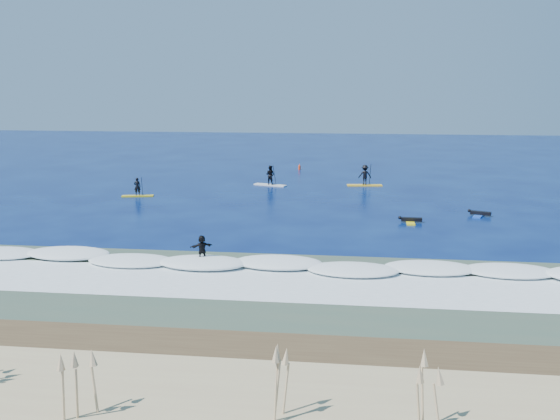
# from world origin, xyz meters

# --- Properties ---
(ground) EXTENTS (160.00, 160.00, 0.00)m
(ground) POSITION_xyz_m (0.00, 0.00, 0.00)
(ground) COLOR #030F42
(ground) RESTS_ON ground
(wet_sand_strip) EXTENTS (90.00, 5.00, 0.08)m
(wet_sand_strip) POSITION_xyz_m (0.00, -21.50, 0.00)
(wet_sand_strip) COLOR #453320
(wet_sand_strip) RESTS_ON ground
(shallow_water) EXTENTS (90.00, 13.00, 0.01)m
(shallow_water) POSITION_xyz_m (0.00, -14.00, 0.01)
(shallow_water) COLOR #3B503E
(shallow_water) RESTS_ON ground
(breaking_wave) EXTENTS (40.00, 6.00, 0.30)m
(breaking_wave) POSITION_xyz_m (0.00, -10.00, 0.00)
(breaking_wave) COLOR white
(breaking_wave) RESTS_ON ground
(whitewater) EXTENTS (34.00, 5.00, 0.02)m
(whitewater) POSITION_xyz_m (0.00, -13.00, 0.00)
(whitewater) COLOR silver
(whitewater) RESTS_ON ground
(dune_grass) EXTENTS (40.00, 4.00, 1.70)m
(dune_grass) POSITION_xyz_m (0.00, -27.00, 1.85)
(dune_grass) COLOR tan
(dune_grass) RESTS_ON dune
(sup_paddler_left) EXTENTS (2.77, 1.27, 1.89)m
(sup_paddler_left) POSITION_xyz_m (-13.66, 9.36, 0.59)
(sup_paddler_left) COLOR gold
(sup_paddler_left) RESTS_ON ground
(sup_paddler_center) EXTENTS (3.27, 1.78, 2.23)m
(sup_paddler_center) POSITION_xyz_m (-3.08, 16.60, 0.83)
(sup_paddler_center) COLOR silver
(sup_paddler_center) RESTS_ON ground
(sup_paddler_right) EXTENTS (3.37, 1.19, 2.32)m
(sup_paddler_right) POSITION_xyz_m (5.89, 17.55, 0.90)
(sup_paddler_right) COLOR yellow
(sup_paddler_right) RESTS_ON ground
(prone_paddler_near) EXTENTS (1.66, 2.10, 0.44)m
(prone_paddler_near) POSITION_xyz_m (8.91, 1.87, 0.15)
(prone_paddler_near) COLOR yellow
(prone_paddler_near) RESTS_ON ground
(prone_paddler_far) EXTENTS (1.65, 2.19, 0.45)m
(prone_paddler_far) POSITION_xyz_m (14.16, 4.72, 0.15)
(prone_paddler_far) COLOR blue
(prone_paddler_far) RESTS_ON ground
(wave_surfer) EXTENTS (2.01, 1.55, 1.47)m
(wave_surfer) POSITION_xyz_m (-3.13, -9.99, 0.83)
(wave_surfer) COLOR white
(wave_surfer) RESTS_ON breaking_wave
(marker_buoy) EXTENTS (0.28, 0.28, 0.67)m
(marker_buoy) POSITION_xyz_m (-1.32, 27.97, 0.29)
(marker_buoy) COLOR #F53C15
(marker_buoy) RESTS_ON ground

